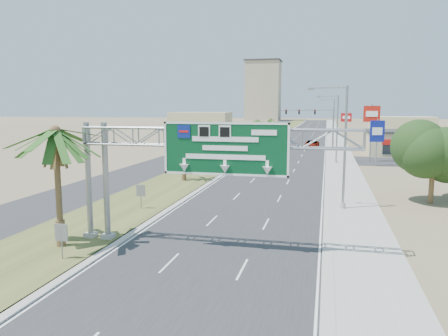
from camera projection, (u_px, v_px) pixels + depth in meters
name	position (u px, v px, depth m)	size (l,w,h in m)	color
ground	(154.00, 333.00, 16.27)	(600.00, 600.00, 0.00)	#8C7A59
road	(305.00, 136.00, 122.28)	(12.00, 300.00, 0.02)	#28282B
sidewalk_right	(336.00, 137.00, 120.35)	(4.00, 300.00, 0.10)	#9E9B93
median_grass	(269.00, 136.00, 124.54)	(7.00, 300.00, 0.12)	#414C21
opposing_road	(245.00, 136.00, 126.14)	(8.00, 300.00, 0.02)	#28282B
sign_gantry	(200.00, 147.00, 25.23)	(16.75, 1.24, 7.50)	gray
palm_near	(55.00, 132.00, 25.09)	(5.70, 5.70, 8.35)	brown
palm_row_b	(183.00, 138.00, 48.58)	(3.99, 3.99, 5.95)	brown
palm_row_c	(218.00, 125.00, 63.89)	(3.99, 3.99, 6.75)	brown
palm_row_d	(242.00, 128.00, 81.41)	(3.99, 3.99, 5.45)	brown
palm_row_e	(257.00, 121.00, 99.63)	(3.99, 3.99, 6.15)	brown
palm_row_f	(271.00, 119.00, 123.78)	(3.99, 3.99, 5.75)	brown
streetlight_near	(342.00, 152.00, 35.16)	(3.27, 0.44, 10.00)	gray
streetlight_mid	(336.00, 132.00, 64.07)	(3.27, 0.44, 10.00)	gray
streetlight_far	(333.00, 123.00, 98.77)	(3.27, 0.44, 10.00)	gray
signal_mast	(322.00, 125.00, 83.78)	(10.28, 0.71, 8.00)	gray
store_building	(422.00, 144.00, 74.60)	(18.00, 10.00, 4.00)	tan
oak_near	(434.00, 152.00, 37.29)	(4.50, 4.50, 6.80)	brown
median_signback_a	(61.00, 235.00, 23.62)	(0.75, 0.08, 2.08)	gray
median_signback_b	(141.00, 192.00, 35.34)	(0.75, 0.08, 2.08)	gray
tower_distant	(263.00, 91.00, 262.03)	(20.00, 16.00, 35.00)	#B6AB8A
building_distant_left	(200.00, 119.00, 180.26)	(24.00, 14.00, 6.00)	tan
building_distant_right	(401.00, 124.00, 144.04)	(20.00, 12.00, 5.00)	tan
car_left_lane	(261.00, 167.00, 55.65)	(1.78, 4.43, 1.51)	black
car_mid_lane	(279.00, 154.00, 71.12)	(1.41, 4.03, 1.33)	maroon
car_right_lane	(312.00, 144.00, 87.53)	(2.72, 5.89, 1.64)	gray
car_far	(281.00, 138.00, 106.86)	(2.12, 5.21, 1.51)	black
pole_sign_red_near	(372.00, 117.00, 65.16)	(2.42, 0.53, 8.66)	gray
pole_sign_blue	(377.00, 133.00, 61.26)	(2.02, 0.70, 6.61)	gray
pole_sign_red_far	(346.00, 120.00, 92.04)	(2.22, 0.64, 7.16)	gray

